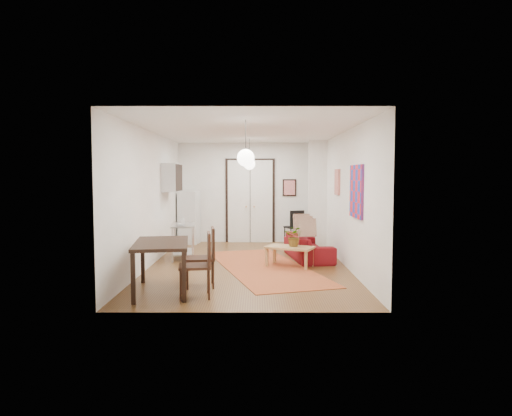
{
  "coord_description": "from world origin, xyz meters",
  "views": [
    {
      "loc": [
        0.19,
        -9.86,
        1.94
      ],
      "look_at": [
        0.17,
        -0.05,
        1.25
      ],
      "focal_mm": 32.0,
      "sensor_mm": 36.0,
      "label": 1
    }
  ],
  "objects_px": {
    "black_side_chair": "(293,224)",
    "sofa": "(308,246)",
    "fridge": "(189,217)",
    "dining_table": "(161,247)",
    "dining_chair_far": "(195,259)",
    "coffee_table": "(290,249)",
    "kitchen_counter": "(183,237)",
    "dining_chair_near": "(201,251)"
  },
  "relations": [
    {
      "from": "dining_table",
      "to": "dining_chair_near",
      "type": "relative_size",
      "value": 1.57
    },
    {
      "from": "sofa",
      "to": "black_side_chair",
      "type": "height_order",
      "value": "black_side_chair"
    },
    {
      "from": "sofa",
      "to": "kitchen_counter",
      "type": "bearing_deg",
      "value": 81.92
    },
    {
      "from": "kitchen_counter",
      "to": "black_side_chair",
      "type": "height_order",
      "value": "black_side_chair"
    },
    {
      "from": "coffee_table",
      "to": "dining_chair_far",
      "type": "bearing_deg",
      "value": -125.81
    },
    {
      "from": "fridge",
      "to": "dining_chair_far",
      "type": "xyz_separation_m",
      "value": [
        0.95,
        -5.72,
        -0.15
      ]
    },
    {
      "from": "kitchen_counter",
      "to": "black_side_chair",
      "type": "bearing_deg",
      "value": 34.48
    },
    {
      "from": "black_side_chair",
      "to": "dining_chair_far",
      "type": "bearing_deg",
      "value": 46.91
    },
    {
      "from": "dining_table",
      "to": "sofa",
      "type": "bearing_deg",
      "value": 47.75
    },
    {
      "from": "fridge",
      "to": "dining_table",
      "type": "distance_m",
      "value": 5.49
    },
    {
      "from": "dining_chair_near",
      "to": "dining_chair_far",
      "type": "bearing_deg",
      "value": -8.25
    },
    {
      "from": "fridge",
      "to": "dining_chair_near",
      "type": "bearing_deg",
      "value": -71.32
    },
    {
      "from": "black_side_chair",
      "to": "sofa",
      "type": "bearing_deg",
      "value": 69.83
    },
    {
      "from": "dining_table",
      "to": "dining_chair_far",
      "type": "xyz_separation_m",
      "value": [
        0.6,
        -0.24,
        -0.14
      ]
    },
    {
      "from": "kitchen_counter",
      "to": "dining_table",
      "type": "relative_size",
      "value": 0.68
    },
    {
      "from": "dining_chair_near",
      "to": "black_side_chair",
      "type": "height_order",
      "value": "dining_chair_near"
    },
    {
      "from": "dining_chair_near",
      "to": "kitchen_counter",
      "type": "bearing_deg",
      "value": -172.65
    },
    {
      "from": "dining_chair_far",
      "to": "black_side_chair",
      "type": "distance_m",
      "value": 6.17
    },
    {
      "from": "kitchen_counter",
      "to": "dining_table",
      "type": "height_order",
      "value": "dining_table"
    },
    {
      "from": "coffee_table",
      "to": "dining_chair_far",
      "type": "height_order",
      "value": "dining_chair_far"
    },
    {
      "from": "fridge",
      "to": "dining_table",
      "type": "relative_size",
      "value": 0.93
    },
    {
      "from": "dining_table",
      "to": "coffee_table",
      "type": "bearing_deg",
      "value": 42.57
    },
    {
      "from": "kitchen_counter",
      "to": "dining_chair_far",
      "type": "bearing_deg",
      "value": -84.64
    },
    {
      "from": "black_side_chair",
      "to": "dining_table",
      "type": "bearing_deg",
      "value": 40.89
    },
    {
      "from": "dining_table",
      "to": "black_side_chair",
      "type": "relative_size",
      "value": 1.68
    },
    {
      "from": "dining_table",
      "to": "dining_chair_far",
      "type": "bearing_deg",
      "value": -22.11
    },
    {
      "from": "sofa",
      "to": "fridge",
      "type": "distance_m",
      "value": 3.98
    },
    {
      "from": "coffee_table",
      "to": "kitchen_counter",
      "type": "bearing_deg",
      "value": 158.11
    },
    {
      "from": "fridge",
      "to": "black_side_chair",
      "type": "bearing_deg",
      "value": 9.77
    },
    {
      "from": "fridge",
      "to": "dining_chair_near",
      "type": "xyz_separation_m",
      "value": [
        0.95,
        -5.02,
        -0.15
      ]
    },
    {
      "from": "coffee_table",
      "to": "dining_table",
      "type": "bearing_deg",
      "value": -137.43
    },
    {
      "from": "sofa",
      "to": "black_side_chair",
      "type": "relative_size",
      "value": 2.03
    },
    {
      "from": "coffee_table",
      "to": "dining_chair_far",
      "type": "relative_size",
      "value": 1.08
    },
    {
      "from": "dining_table",
      "to": "dining_chair_far",
      "type": "relative_size",
      "value": 1.57
    },
    {
      "from": "sofa",
      "to": "dining_chair_far",
      "type": "height_order",
      "value": "dining_chair_far"
    },
    {
      "from": "coffee_table",
      "to": "dining_chair_near",
      "type": "distance_m",
      "value": 2.39
    },
    {
      "from": "dining_chair_near",
      "to": "dining_chair_far",
      "type": "distance_m",
      "value": 0.7
    },
    {
      "from": "sofa",
      "to": "black_side_chair",
      "type": "distance_m",
      "value": 2.5
    },
    {
      "from": "sofa",
      "to": "dining_chair_far",
      "type": "xyz_separation_m",
      "value": [
        -2.21,
        -3.33,
        0.32
      ]
    },
    {
      "from": "sofa",
      "to": "dining_chair_far",
      "type": "relative_size",
      "value": 1.89
    },
    {
      "from": "sofa",
      "to": "coffee_table",
      "type": "relative_size",
      "value": 1.75
    },
    {
      "from": "dining_chair_near",
      "to": "black_side_chair",
      "type": "xyz_separation_m",
      "value": [
        2.06,
        5.11,
        -0.04
      ]
    }
  ]
}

